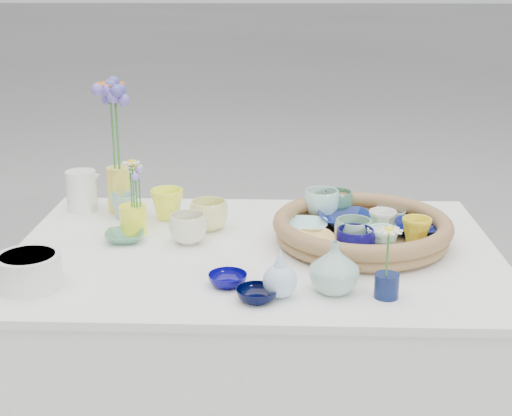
{
  "coord_description": "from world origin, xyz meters",
  "views": [
    {
      "loc": [
        0.06,
        -1.73,
        1.44
      ],
      "look_at": [
        0.0,
        0.02,
        0.87
      ],
      "focal_mm": 50.0,
      "sensor_mm": 36.0,
      "label": 1
    }
  ],
  "objects": [
    {
      "name": "tray_ceramic_10",
      "position": [
        0.15,
        -0.02,
        0.8
      ],
      "size": [
        0.13,
        0.13,
        0.03
      ],
      "primitive_type": "imported",
      "rotation": [
        0.0,
        0.0,
        0.19
      ],
      "color": "#FCC66C",
      "rests_on": "wicker_tray"
    },
    {
      "name": "loose_ceramic_6",
      "position": [
        0.01,
        -0.31,
        0.78
      ],
      "size": [
        0.11,
        0.11,
        0.03
      ],
      "primitive_type": "imported",
      "rotation": [
        0.0,
        0.0,
        -0.26
      ],
      "color": "black",
      "rests_on": "display_table"
    },
    {
      "name": "daisy_posy",
      "position": [
        -0.33,
        0.09,
        0.91
      ],
      "size": [
        0.1,
        0.1,
        0.13
      ],
      "primitive_type": null,
      "rotation": [
        0.0,
        0.0,
        0.4
      ],
      "color": "white",
      "rests_on": "daisy_cup"
    },
    {
      "name": "hydrangea",
      "position": [
        -0.41,
        0.29,
        1.01
      ],
      "size": [
        0.11,
        0.11,
        0.31
      ],
      "primitive_type": null,
      "rotation": [
        0.0,
        0.0,
        -0.23
      ],
      "color": "#454296",
      "rests_on": "tall_vase_yellow"
    },
    {
      "name": "tray_ceramic_0",
      "position": [
        0.24,
        0.13,
        0.8
      ],
      "size": [
        0.17,
        0.17,
        0.04
      ],
      "primitive_type": "imported",
      "rotation": [
        0.0,
        0.0,
        0.18
      ],
      "color": "navy",
      "rests_on": "wicker_tray"
    },
    {
      "name": "tray_ceramic_9",
      "position": [
        0.25,
        -0.1,
        0.82
      ],
      "size": [
        0.12,
        0.12,
        0.08
      ],
      "primitive_type": "imported",
      "rotation": [
        0.0,
        0.0,
        -0.27
      ],
      "color": "#0B0649",
      "rests_on": "wicker_tray"
    },
    {
      "name": "tray_ceramic_3",
      "position": [
        0.31,
        0.05,
        0.8
      ],
      "size": [
        0.15,
        0.15,
        0.03
      ],
      "primitive_type": "imported",
      "rotation": [
        0.0,
        0.0,
        -0.33
      ],
      "color": "#3B874E",
      "rests_on": "wicker_tray"
    },
    {
      "name": "wicker_tray",
      "position": [
        0.28,
        0.05,
        0.8
      ],
      "size": [
        0.47,
        0.47,
        0.08
      ],
      "primitive_type": null,
      "color": "brown",
      "rests_on": "display_table"
    },
    {
      "name": "tray_ceramic_4",
      "position": [
        0.25,
        -0.03,
        0.82
      ],
      "size": [
        0.11,
        0.11,
        0.08
      ],
      "primitive_type": "imported",
      "rotation": [
        0.0,
        0.0,
        0.17
      ],
      "color": "#84B192",
      "rests_on": "wicker_tray"
    },
    {
      "name": "loose_ceramic_4",
      "position": [
        -0.06,
        -0.23,
        0.78
      ],
      "size": [
        0.12,
        0.12,
        0.03
      ],
      "primitive_type": "imported",
      "rotation": [
        0.0,
        0.0,
        0.42
      ],
      "color": "#060263",
      "rests_on": "display_table"
    },
    {
      "name": "single_daisy",
      "position": [
        0.3,
        -0.3,
        0.87
      ],
      "size": [
        0.08,
        0.08,
        0.13
      ],
      "primitive_type": null,
      "rotation": [
        0.0,
        0.0,
        -0.12
      ],
      "color": "white",
      "rests_on": "bud_vase_cobalt"
    },
    {
      "name": "tray_ceramic_11",
      "position": [
        0.31,
        -0.08,
        0.82
      ],
      "size": [
        0.09,
        0.09,
        0.07
      ],
      "primitive_type": "imported",
      "rotation": [
        0.0,
        0.0,
        -0.12
      ],
      "color": "silver",
      "rests_on": "wicker_tray"
    },
    {
      "name": "loose_ceramic_2",
      "position": [
        -0.35,
        0.04,
        0.78
      ],
      "size": [
        0.12,
        0.12,
        0.03
      ],
      "primitive_type": "imported",
      "rotation": [
        0.0,
        0.0,
        0.13
      ],
      "color": "#4B8563",
      "rests_on": "display_table"
    },
    {
      "name": "tray_ceramic_2",
      "position": [
        0.41,
        0.0,
        0.82
      ],
      "size": [
        0.08,
        0.08,
        0.07
      ],
      "primitive_type": "imported",
      "rotation": [
        0.0,
        0.0,
        0.01
      ],
      "color": "yellow",
      "rests_on": "wicker_tray"
    },
    {
      "name": "tray_ceramic_12",
      "position": [
        0.23,
        0.23,
        0.82
      ],
      "size": [
        0.12,
        0.12,
        0.07
      ],
      "primitive_type": "imported",
      "rotation": [
        0.0,
        0.0,
        0.42
      ],
      "color": "#407457",
      "rests_on": "wicker_tray"
    },
    {
      "name": "daisy_cup",
      "position": [
        -0.34,
        0.11,
        0.8
      ],
      "size": [
        0.09,
        0.09,
        0.08
      ],
      "primitive_type": "cylinder",
      "rotation": [
        0.0,
        0.0,
        0.31
      ],
      "color": "#F5F828",
      "rests_on": "display_table"
    },
    {
      "name": "loose_ceramic_3",
      "position": [
        -0.18,
        0.04,
        0.8
      ],
      "size": [
        0.12,
        0.12,
        0.08
      ],
      "primitive_type": "imported",
      "rotation": [
        0.0,
        0.0,
        0.21
      ],
      "color": "beige",
      "rests_on": "display_table"
    },
    {
      "name": "loose_ceramic_1",
      "position": [
        -0.14,
        0.14,
        0.81
      ],
      "size": [
        0.13,
        0.13,
        0.08
      ],
      "primitive_type": "imported",
      "rotation": [
        0.0,
        0.0,
        0.24
      ],
      "color": "#DEDD83",
      "rests_on": "display_table"
    },
    {
      "name": "bud_vase_seafoam",
      "position": [
        0.18,
        -0.26,
        0.82
      ],
      "size": [
        0.14,
        0.14,
        0.12
      ],
      "primitive_type": "imported",
      "rotation": [
        0.0,
        0.0,
        0.24
      ],
      "color": "#8FB7A6",
      "rests_on": "display_table"
    },
    {
      "name": "tray_ceramic_6",
      "position": [
        0.18,
        0.21,
        0.82
      ],
      "size": [
        0.13,
        0.13,
        0.08
      ],
      "primitive_type": "imported",
      "rotation": [
        0.0,
        0.0,
        0.29
      ],
      "color": "#B2E3DA",
      "rests_on": "wicker_tray"
    },
    {
      "name": "white_pitcher",
      "position": [
        -0.54,
        0.3,
        0.83
      ],
      "size": [
        0.15,
        0.13,
        0.12
      ],
      "primitive_type": null,
      "rotation": [
        0.0,
        0.0,
        -0.3
      ],
      "color": "silver",
      "rests_on": "display_table"
    },
    {
      "name": "tray_ceramic_7",
      "position": [
        0.34,
        0.06,
        0.82
      ],
      "size": [
        0.09,
        0.09,
        0.07
      ],
      "primitive_type": "imported",
      "rotation": [
        0.0,
        0.0,
        0.3
      ],
      "color": "white",
      "rests_on": "wicker_tray"
    },
    {
      "name": "tray_ceramic_1",
      "position": [
        0.43,
        0.07,
        0.8
      ],
      "size": [
        0.16,
        0.16,
        0.03
      ],
      "primitive_type": "imported",
      "rotation": [
        0.0,
        0.0,
        -0.3
      ],
      "color": "#081055",
      "rests_on": "wicker_tray"
    },
    {
      "name": "bud_vase_cobalt",
      "position": [
        0.3,
        -0.29,
        0.79
      ],
      "size": [
        0.06,
        0.06,
        0.05
      ],
      "primitive_type": "cylinder",
      "rotation": [
        0.0,
        0.0,
        0.16
      ],
      "color": "#0C1742",
      "rests_on": "display_table"
    },
    {
      "name": "gerbera",
      "position": [
        -0.43,
        0.29,
        1.03
      ],
      "size": [
        0.1,
        0.1,
        0.27
      ],
      "primitive_type": null,
      "rotation": [
        0.0,
        0.0,
        0.02
      ],
      "color": "#FF650D",
      "rests_on": "tall_vase_yellow"
    },
    {
      "name": "loose_ceramic_0",
      "position": [
        -0.27,
        0.23,
        0.81
      ],
      "size": [
        0.1,
        0.1,
        0.09
      ],
      "primitive_type": "imported",
      "rotation": [
        0.0,
        0.0,
        -0.05
      ],
      "color": "#F7FF35",
      "rests_on": "display_table"
    },
    {
      "name": "tall_vase_yellow",
      "position": [
        -0.42,
        0.3,
        0.83
      ],
      "size": [
        0.09,
        0.09,
        0.14
      ],
      "primitive_type": "cylinder",
      "rotation": [
        0.0,
        0.0,
        0.26
      ],
      "color": "#DCCA44",
      "rests_on": "display_table"
    },
    {
      "name": "fluted_bowl",
      "position": [
        -0.51,
        -0.26,
        0.8
      ],
      "size": [
        0.2,
        0.2,
        0.08
      ],
      "primitive_type": null,
      "rotation": [
        0.0,
        0.0,
        0.42
      ],
      "color": "silver",
      "rests_on": "display_table"
    },
    {
      "name": "tray_ceramic_5",
      "position": [
        0.13,
        0.09,
        0.8
      ],
      "size": [
        0.13,
        0.13,
        0.03
      ],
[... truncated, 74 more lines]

